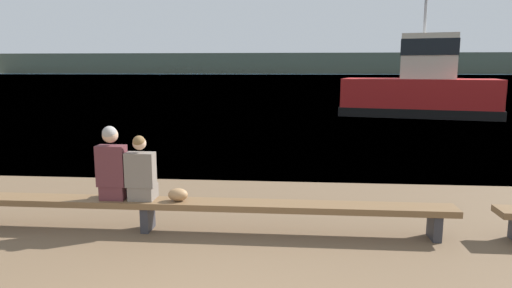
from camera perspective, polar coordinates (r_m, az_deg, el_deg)
name	(u,v)px	position (r m, az deg, el deg)	size (l,w,h in m)	color
water_surface	(292,76)	(129.40, 4.54, 8.45)	(240.00, 240.00, 0.00)	#386084
far_shoreline	(293,63)	(188.26, 4.71, 10.01)	(600.00, 12.00, 8.11)	#424738
bench_main	(147,205)	(6.95, -13.44, -7.39)	(8.85, 0.41, 0.46)	brown
person_left	(112,166)	(6.99, -17.53, -2.65)	(0.41, 0.37, 1.09)	#56282D
person_right	(141,172)	(6.86, -14.17, -3.47)	(0.41, 0.36, 0.96)	#70665B
shopping_bag	(178,195)	(6.76, -9.73, -6.26)	(0.29, 0.20, 0.19)	#9E754C
tugboat_red	(420,90)	(24.24, 19.84, 6.33)	(7.99, 4.88, 7.06)	#A81919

